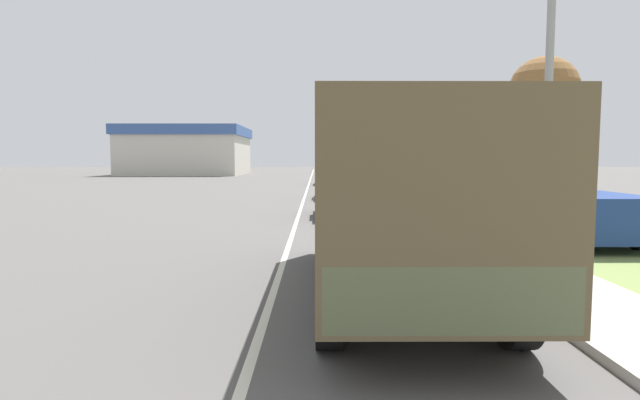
{
  "coord_description": "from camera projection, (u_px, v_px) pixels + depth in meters",
  "views": [
    {
      "loc": [
        0.69,
        4.3,
        2.1
      ],
      "look_at": [
        0.74,
        13.3,
        1.35
      ],
      "focal_mm": 28.0,
      "sensor_mm": 36.0,
      "label": 1
    }
  ],
  "objects": [
    {
      "name": "ground_plane",
      "position": [
        308.0,
        188.0,
        35.74
      ],
      "size": [
        180.0,
        180.0,
        0.0
      ],
      "primitive_type": "plane",
      "color": "#565451"
    },
    {
      "name": "lane_centre_stripe",
      "position": [
        308.0,
        188.0,
        35.74
      ],
      "size": [
        0.12,
        120.0,
        0.0
      ],
      "color": "silver",
      "rests_on": "ground"
    },
    {
      "name": "sidewalk_right",
      "position": [
        370.0,
        187.0,
        35.76
      ],
      "size": [
        1.8,
        120.0,
        0.12
      ],
      "color": "#ADAAA3",
      "rests_on": "ground"
    },
    {
      "name": "grass_strip_right",
      "position": [
        431.0,
        188.0,
        35.79
      ],
      "size": [
        7.0,
        120.0,
        0.02
      ],
      "color": "olive",
      "rests_on": "ground"
    },
    {
      "name": "military_truck",
      "position": [
        393.0,
        193.0,
        7.62
      ],
      "size": [
        2.37,
        6.93,
        2.74
      ],
      "color": "#545B3D",
      "rests_on": "ground"
    },
    {
      "name": "car_nearest_ahead",
      "position": [
        344.0,
        197.0,
        18.22
      ],
      "size": [
        1.77,
        3.96,
        1.6
      ],
      "color": "black",
      "rests_on": "ground"
    },
    {
      "name": "car_second_ahead",
      "position": [
        336.0,
        185.0,
        26.46
      ],
      "size": [
        1.88,
        4.41,
        1.58
      ],
      "color": "silver",
      "rests_on": "ground"
    },
    {
      "name": "car_third_ahead",
      "position": [
        329.0,
        176.0,
        40.18
      ],
      "size": [
        1.93,
        4.49,
        1.51
      ],
      "color": "maroon",
      "rests_on": "ground"
    },
    {
      "name": "pickup_truck",
      "position": [
        555.0,
        202.0,
        13.48
      ],
      "size": [
        2.09,
        5.52,
        1.95
      ],
      "color": "navy",
      "rests_on": "grass_strip_right"
    },
    {
      "name": "lamp_post",
      "position": [
        539.0,
        24.0,
        8.64
      ],
      "size": [
        1.69,
        0.24,
        7.27
      ],
      "color": "gray",
      "rests_on": "sidewalk_right"
    },
    {
      "name": "tree_mid_right",
      "position": [
        544.0,
        93.0,
        18.91
      ],
      "size": [
        2.58,
        2.58,
        5.93
      ],
      "color": "#4C3D2D",
      "rests_on": "grass_strip_right"
    },
    {
      "name": "building_distant",
      "position": [
        188.0,
        151.0,
        65.95
      ],
      "size": [
        15.31,
        14.44,
        6.21
      ],
      "color": "beige",
      "rests_on": "ground"
    }
  ]
}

